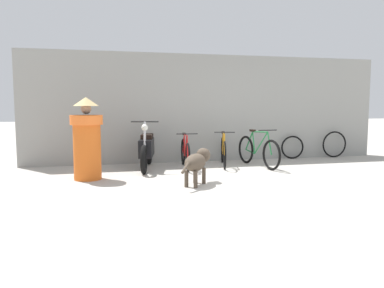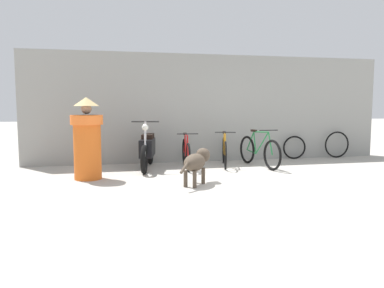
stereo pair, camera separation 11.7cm
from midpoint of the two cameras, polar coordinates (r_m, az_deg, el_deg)
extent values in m
plane|color=#ADA89E|center=(6.62, 10.33, -6.44)|extent=(60.00, 60.00, 0.00)
cube|color=gray|center=(9.56, 2.51, 5.46)|extent=(9.19, 0.20, 2.67)
torus|color=black|center=(7.95, -1.06, -2.04)|extent=(0.11, 0.62, 0.62)
torus|color=black|center=(8.92, -1.75, -1.18)|extent=(0.11, 0.62, 0.62)
cylinder|color=red|center=(8.30, -1.35, -0.31)|extent=(0.08, 0.49, 0.51)
cylinder|color=red|center=(8.58, -1.55, -0.21)|extent=(0.04, 0.13, 0.47)
cylinder|color=red|center=(8.33, -1.39, 1.31)|extent=(0.09, 0.57, 0.06)
cylinder|color=red|center=(8.74, -1.63, -1.48)|extent=(0.07, 0.37, 0.07)
cylinder|color=red|center=(8.76, -1.67, 0.06)|extent=(0.06, 0.29, 0.43)
cylinder|color=red|center=(7.99, -1.12, -0.38)|extent=(0.05, 0.18, 0.46)
cube|color=black|center=(8.61, -1.58, 1.56)|extent=(0.09, 0.19, 0.05)
cylinder|color=black|center=(8.04, -1.18, 1.55)|extent=(0.46, 0.07, 0.02)
torus|color=black|center=(8.26, 4.60, -1.72)|extent=(0.20, 0.62, 0.63)
torus|color=black|center=(9.24, 4.28, -0.92)|extent=(0.20, 0.62, 0.63)
cylinder|color=orange|center=(8.62, 4.48, -0.04)|extent=(0.15, 0.48, 0.52)
cylinder|color=orange|center=(8.90, 4.39, 0.05)|extent=(0.06, 0.13, 0.48)
cylinder|color=orange|center=(8.65, 4.47, 1.55)|extent=(0.17, 0.56, 0.06)
cylinder|color=orange|center=(9.06, 4.33, -1.20)|extent=(0.12, 0.37, 0.07)
cylinder|color=orange|center=(9.08, 4.33, 0.31)|extent=(0.10, 0.29, 0.44)
cylinder|color=orange|center=(8.31, 4.58, -0.09)|extent=(0.07, 0.18, 0.46)
cube|color=black|center=(8.93, 4.38, 1.78)|extent=(0.11, 0.19, 0.05)
cylinder|color=black|center=(8.36, 4.57, 1.79)|extent=(0.45, 0.14, 0.02)
torus|color=black|center=(8.29, 11.62, -1.64)|extent=(0.15, 0.67, 0.67)
torus|color=black|center=(9.22, 7.85, -0.84)|extent=(0.15, 0.67, 0.67)
cylinder|color=#1E7238|center=(8.62, 10.09, 0.13)|extent=(0.11, 0.54, 0.56)
cylinder|color=#1E7238|center=(8.89, 9.01, 0.21)|extent=(0.05, 0.14, 0.51)
cylinder|color=#1E7238|center=(8.65, 9.92, 1.82)|extent=(0.12, 0.63, 0.06)
cylinder|color=#1E7238|center=(9.04, 8.49, -1.13)|extent=(0.09, 0.42, 0.08)
cylinder|color=#1E7238|center=(9.07, 8.34, 0.49)|extent=(0.08, 0.33, 0.47)
cylinder|color=#1E7238|center=(8.33, 11.34, 0.08)|extent=(0.06, 0.19, 0.50)
cube|color=black|center=(8.92, 8.85, 2.04)|extent=(0.10, 0.19, 0.05)
cylinder|color=black|center=(8.38, 11.07, 2.07)|extent=(0.46, 0.09, 0.02)
torus|color=black|center=(7.73, -7.78, -2.35)|extent=(0.22, 0.62, 0.61)
torus|color=black|center=(9.02, -6.92, -1.17)|extent=(0.22, 0.62, 0.61)
cube|color=black|center=(8.35, -7.33, -0.55)|extent=(0.46, 0.93, 0.38)
cube|color=black|center=(8.49, -7.25, 1.18)|extent=(0.35, 0.61, 0.10)
cylinder|color=silver|center=(7.92, -7.64, 1.24)|extent=(0.08, 0.15, 0.60)
cylinder|color=silver|center=(7.81, -7.71, -1.63)|extent=(0.08, 0.23, 0.20)
cylinder|color=black|center=(7.95, -7.64, 3.39)|extent=(0.57, 0.14, 0.03)
sphere|color=silver|center=(7.92, -7.65, 2.51)|extent=(0.17, 0.17, 0.14)
ellipsoid|color=#4C3F33|center=(6.56, 0.00, -2.84)|extent=(0.62, 0.68, 0.31)
cylinder|color=#4C3F33|center=(6.81, -0.02, -4.75)|extent=(0.10, 0.10, 0.29)
cylinder|color=#4C3F33|center=(6.75, 1.32, -4.86)|extent=(0.10, 0.10, 0.29)
cylinder|color=#4C3F33|center=(6.47, -1.37, -5.32)|extent=(0.10, 0.10, 0.29)
cylinder|color=#4C3F33|center=(6.40, 0.03, -5.44)|extent=(0.10, 0.10, 0.29)
sphere|color=#4C3F33|center=(6.90, 1.26, -1.70)|extent=(0.37, 0.37, 0.27)
ellipsoid|color=#4C3F33|center=(7.00, 1.61, -1.75)|extent=(0.17, 0.18, 0.10)
cylinder|color=#4C3F33|center=(6.19, -1.54, -3.65)|extent=(0.20, 0.25, 0.17)
cylinder|color=orange|center=(7.37, -16.12, -0.51)|extent=(0.56, 0.56, 1.22)
cylinder|color=orange|center=(7.33, -16.24, 3.55)|extent=(0.66, 0.66, 0.18)
sphere|color=tan|center=(7.33, -16.28, 5.16)|extent=(0.21, 0.21, 0.19)
cone|color=tan|center=(7.33, -16.31, 6.23)|extent=(0.52, 0.52, 0.17)
torus|color=black|center=(10.22, 14.73, -0.49)|extent=(0.61, 0.12, 0.61)
torus|color=black|center=(10.85, 20.58, -0.05)|extent=(0.71, 0.05, 0.71)
camera|label=1|loc=(0.06, -90.46, -0.05)|focal=35.00mm
camera|label=2|loc=(0.06, 89.54, 0.05)|focal=35.00mm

